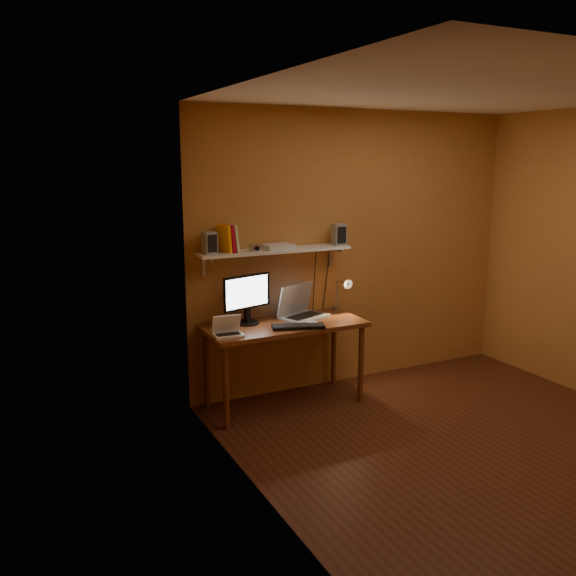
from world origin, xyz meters
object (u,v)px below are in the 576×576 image
wall_shelf (275,251)px  monitor (247,297)px  desk (285,333)px  shelf_camera (256,248)px  router (277,246)px  netbook (227,330)px  keyboard (298,327)px  desk_lamp (343,290)px  laptop (300,309)px  mouse (312,323)px  speaker_right (339,234)px  speaker_left (210,243)px

wall_shelf → monitor: size_ratio=3.00×
desk → monitor: bearing=155.4°
shelf_camera → wall_shelf: bearing=16.9°
wall_shelf → shelf_camera: size_ratio=12.66×
wall_shelf → router: bearing=0.5°
monitor → wall_shelf: bearing=-3.3°
netbook → keyboard: (0.62, -0.04, -0.04)m
keyboard → desk_lamp: 0.72m
laptop → mouse: (-0.04, -0.28, -0.06)m
wall_shelf → speaker_right: 0.65m
keyboard → desk_lamp: size_ratio=1.19×
netbook → speaker_left: (-0.02, 0.32, 0.67)m
monitor → laptop: 0.54m
wall_shelf → desk: bearing=-90.0°
mouse → speaker_right: (0.45, 0.32, 0.70)m
desk → keyboard: keyboard is taller
wall_shelf → mouse: (0.19, -0.34, -0.59)m
wall_shelf → laptop: (0.22, -0.06, -0.53)m
laptop → netbook: bearing=177.4°
speaker_left → keyboard: bearing=-37.0°
speaker_left → shelf_camera: (0.39, -0.06, -0.06)m
desk → shelf_camera: shelf_camera is taller
speaker_left → speaker_right: speaker_right is taller
desk → laptop: (0.22, 0.14, 0.16)m
laptop → netbook: laptop is taller
shelf_camera → desk: bearing=-32.3°
desk_lamp → speaker_left: size_ratio=2.03×
router → desk: bearing=-97.4°
router → monitor: bearing=-169.3°
router → laptop: bearing=-15.9°
desk → keyboard: bearing=-77.1°
desk → speaker_left: bearing=162.4°
desk → speaker_right: 1.05m
mouse → wall_shelf: bearing=131.1°
desk_lamp → speaker_right: bearing=111.1°
shelf_camera → netbook: bearing=-144.4°
laptop → netbook: 0.85m
laptop → shelf_camera: bearing=159.6°
wall_shelf → monitor: (-0.29, -0.06, -0.37)m
monitor → mouse: bearing=-45.3°
desk_lamp → mouse: bearing=-150.1°
desk → keyboard: size_ratio=3.14×
speaker_left → netbook: bearing=-93.3°
laptop → speaker_left: (-0.82, 0.05, 0.64)m
mouse → speaker_right: size_ratio=0.55×
laptop → router: size_ratio=1.81×
desk_lamp → wall_shelf: bearing=174.1°
keyboard → speaker_right: size_ratio=2.31×
desk_lamp → router: bearing=173.9°
laptop → keyboard: (-0.18, -0.31, -0.07)m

